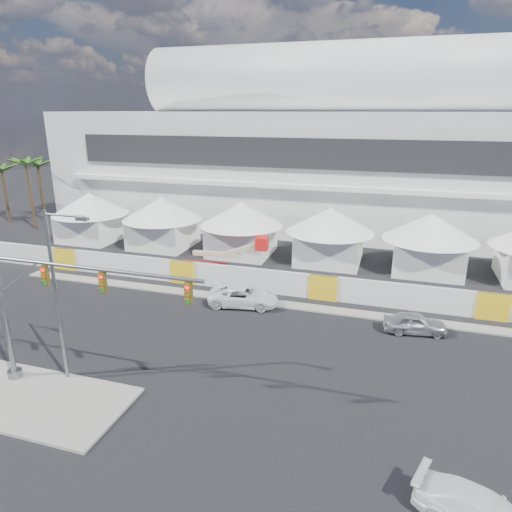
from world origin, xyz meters
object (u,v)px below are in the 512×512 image
(streetlight_median, at_px, (59,286))
(boom_lift, at_px, (210,266))
(sedan_silver, at_px, (415,323))
(traffic_mast, at_px, (40,308))
(pickup_curb, at_px, (243,296))

(streetlight_median, bearing_deg, boom_lift, 86.37)
(sedan_silver, height_order, traffic_mast, traffic_mast)
(traffic_mast, bearing_deg, boom_lift, 84.74)
(traffic_mast, height_order, boom_lift, traffic_mast)
(sedan_silver, distance_m, boom_lift, 17.91)
(sedan_silver, xyz_separation_m, pickup_curb, (-12.35, 0.81, 0.04))
(pickup_curb, xyz_separation_m, boom_lift, (-4.67, 4.75, 0.35))
(pickup_curb, bearing_deg, traffic_mast, 144.60)
(boom_lift, bearing_deg, sedan_silver, -22.90)
(sedan_silver, height_order, pickup_curb, pickup_curb)
(traffic_mast, relative_size, streetlight_median, 1.27)
(pickup_curb, distance_m, boom_lift, 6.67)
(traffic_mast, bearing_deg, sedan_silver, 33.55)
(sedan_silver, height_order, streetlight_median, streetlight_median)
(boom_lift, bearing_deg, traffic_mast, -100.08)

